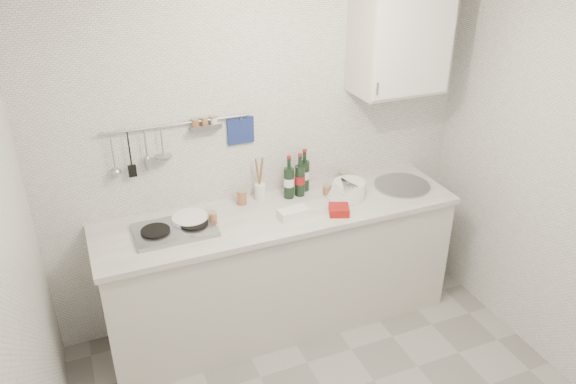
% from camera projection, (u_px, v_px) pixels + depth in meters
% --- Properties ---
extents(back_wall, '(3.00, 0.02, 2.50)m').
position_uv_depth(back_wall, '(263.00, 149.00, 3.82)').
color(back_wall, silver).
rests_on(back_wall, floor).
extents(wall_left, '(0.02, 2.80, 2.50)m').
position_uv_depth(wall_left, '(24.00, 339.00, 2.16)').
color(wall_left, silver).
rests_on(wall_left, floor).
extents(counter, '(2.44, 0.64, 0.96)m').
position_uv_depth(counter, '(281.00, 271.00, 3.95)').
color(counter, beige).
rests_on(counter, floor).
extents(wall_rail, '(0.98, 0.09, 0.34)m').
position_uv_depth(wall_rail, '(175.00, 139.00, 3.51)').
color(wall_rail, '#93969B').
rests_on(wall_rail, back_wall).
extents(wall_cabinet, '(0.60, 0.38, 0.70)m').
position_uv_depth(wall_cabinet, '(400.00, 39.00, 3.65)').
color(wall_cabinet, beige).
rests_on(wall_cabinet, back_wall).
extents(plate_stack_hob, '(0.26, 0.25, 0.05)m').
position_uv_depth(plate_stack_hob, '(189.00, 221.00, 3.57)').
color(plate_stack_hob, '#4C57AD').
rests_on(plate_stack_hob, counter).
extents(plate_stack_sink, '(0.28, 0.27, 0.11)m').
position_uv_depth(plate_stack_sink, '(348.00, 189.00, 3.90)').
color(plate_stack_sink, white).
rests_on(plate_stack_sink, counter).
extents(wine_bottles, '(0.22, 0.14, 0.31)m').
position_uv_depth(wine_bottles, '(298.00, 174.00, 3.87)').
color(wine_bottles, black).
rests_on(wine_bottles, counter).
extents(butter_dish, '(0.20, 0.11, 0.06)m').
position_uv_depth(butter_dish, '(293.00, 213.00, 3.64)').
color(butter_dish, white).
rests_on(butter_dish, counter).
extents(strawberry_punnet, '(0.17, 0.17, 0.05)m').
position_uv_depth(strawberry_punnet, '(339.00, 210.00, 3.68)').
color(strawberry_punnet, '#A51312').
rests_on(strawberry_punnet, counter).
extents(utensil_crock, '(0.08, 0.08, 0.32)m').
position_uv_depth(utensil_crock, '(260.00, 189.00, 3.84)').
color(utensil_crock, white).
rests_on(utensil_crock, counter).
extents(jar_a, '(0.07, 0.07, 0.11)m').
position_uv_depth(jar_a, '(242.00, 197.00, 3.79)').
color(jar_a, brown).
rests_on(jar_a, counter).
extents(jar_b, '(0.07, 0.07, 0.07)m').
position_uv_depth(jar_b, '(344.00, 176.00, 4.10)').
color(jar_b, brown).
rests_on(jar_b, counter).
extents(jar_c, '(0.06, 0.06, 0.07)m').
position_uv_depth(jar_c, '(327.00, 189.00, 3.92)').
color(jar_c, brown).
rests_on(jar_c, counter).
extents(jar_d, '(0.06, 0.06, 0.08)m').
position_uv_depth(jar_d, '(213.00, 217.00, 3.56)').
color(jar_d, brown).
rests_on(jar_d, counter).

